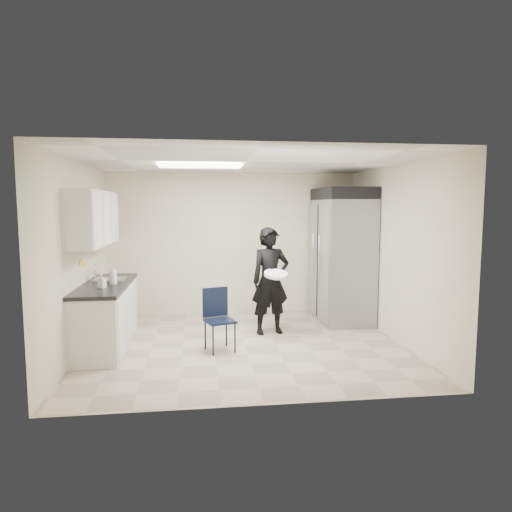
{
  "coord_description": "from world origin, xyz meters",
  "views": [
    {
      "loc": [
        -0.65,
        -6.34,
        1.99
      ],
      "look_at": [
        0.19,
        0.2,
        1.27
      ],
      "focal_mm": 32.0,
      "sensor_mm": 36.0,
      "label": 1
    }
  ],
  "objects": [
    {
      "name": "floor",
      "position": [
        0.0,
        0.0,
        0.0
      ],
      "size": [
        4.5,
        4.5,
        0.0
      ],
      "primitive_type": "plane",
      "color": "tan",
      "rests_on": "ground"
    },
    {
      "name": "soap_bottle_b",
      "position": [
        -1.92,
        -0.16,
        1.0
      ],
      "size": [
        0.11,
        0.11,
        0.19
      ],
      "primitive_type": "imported",
      "rotation": [
        0.0,
        0.0,
        -0.42
      ],
      "color": "#9E9FA9",
      "rests_on": "countertop"
    },
    {
      "name": "commercial_fridge",
      "position": [
        1.83,
        1.27,
        1.05
      ],
      "size": [
        0.8,
        1.35,
        2.1
      ],
      "primitive_type": "cube",
      "color": "gray",
      "rests_on": "floor"
    },
    {
      "name": "notice_sticker_left",
      "position": [
        -2.24,
        0.1,
        1.22
      ],
      "size": [
        0.0,
        0.12,
        0.07
      ],
      "primitive_type": "cube",
      "color": "yellow",
      "rests_on": "left_wall"
    },
    {
      "name": "countertop",
      "position": [
        -1.95,
        0.2,
        0.89
      ],
      "size": [
        0.64,
        1.95,
        0.05
      ],
      "primitive_type": "cube",
      "color": "black",
      "rests_on": "lower_counter"
    },
    {
      "name": "notice_sticker_right",
      "position": [
        -2.24,
        0.3,
        1.18
      ],
      "size": [
        0.0,
        0.12,
        0.07
      ],
      "primitive_type": "cube",
      "color": "yellow",
      "rests_on": "left_wall"
    },
    {
      "name": "left_wall",
      "position": [
        -2.25,
        0.0,
        1.3
      ],
      "size": [
        0.0,
        4.0,
        4.0
      ],
      "primitive_type": "plane",
      "rotation": [
        1.57,
        0.0,
        1.57
      ],
      "color": "beige",
      "rests_on": "floor"
    },
    {
      "name": "man_tuxedo",
      "position": [
        0.47,
        0.59,
        0.83
      ],
      "size": [
        0.68,
        0.51,
        1.67
      ],
      "primitive_type": "imported",
      "rotation": [
        0.0,
        0.0,
        0.19
      ],
      "color": "black",
      "rests_on": "floor"
    },
    {
      "name": "ceiling_panel",
      "position": [
        -0.6,
        0.4,
        2.57
      ],
      "size": [
        1.2,
        0.6,
        0.02
      ],
      "primitive_type": "cube",
      "color": "white",
      "rests_on": "ceiling"
    },
    {
      "name": "upper_cabinets",
      "position": [
        -2.08,
        0.2,
        1.83
      ],
      "size": [
        0.35,
        1.8,
        0.75
      ],
      "primitive_type": "cube",
      "color": "silver",
      "rests_on": "left_wall"
    },
    {
      "name": "towel_dispenser",
      "position": [
        -2.14,
        1.35,
        1.62
      ],
      "size": [
        0.22,
        0.3,
        0.35
      ],
      "primitive_type": "cube",
      "color": "black",
      "rests_on": "left_wall"
    },
    {
      "name": "right_wall",
      "position": [
        2.25,
        0.0,
        1.3
      ],
      "size": [
        0.0,
        4.0,
        4.0
      ],
      "primitive_type": "plane",
      "rotation": [
        1.57,
        0.0,
        -1.57
      ],
      "color": "beige",
      "rests_on": "floor"
    },
    {
      "name": "sink",
      "position": [
        -1.93,
        0.45,
        0.87
      ],
      "size": [
        0.42,
        0.4,
        0.14
      ],
      "primitive_type": "cube",
      "color": "gray",
      "rests_on": "countertop"
    },
    {
      "name": "ceiling",
      "position": [
        0.0,
        0.0,
        2.6
      ],
      "size": [
        4.5,
        4.5,
        0.0
      ],
      "primitive_type": "plane",
      "rotation": [
        3.14,
        0.0,
        0.0
      ],
      "color": "silver",
      "rests_on": "back_wall"
    },
    {
      "name": "back_wall",
      "position": [
        0.0,
        2.0,
        1.3
      ],
      "size": [
        4.5,
        0.0,
        4.5
      ],
      "primitive_type": "plane",
      "rotation": [
        1.57,
        0.0,
        0.0
      ],
      "color": "beige",
      "rests_on": "floor"
    },
    {
      "name": "bucket_lid",
      "position": [
        0.51,
        0.35,
        0.97
      ],
      "size": [
        0.42,
        0.42,
        0.04
      ],
      "primitive_type": "cylinder",
      "rotation": [
        0.0,
        0.0,
        0.19
      ],
      "color": "silver",
      "rests_on": "man_tuxedo"
    },
    {
      "name": "faucet",
      "position": [
        -2.13,
        0.45,
        1.02
      ],
      "size": [
        0.02,
        0.02,
        0.24
      ],
      "primitive_type": "cylinder",
      "color": "silver",
      "rests_on": "countertop"
    },
    {
      "name": "fridge_compressor",
      "position": [
        1.83,
        1.27,
        2.2
      ],
      "size": [
        0.8,
        1.35,
        0.2
      ],
      "primitive_type": "cube",
      "color": "black",
      "rests_on": "commercial_fridge"
    },
    {
      "name": "lower_counter",
      "position": [
        -1.95,
        0.2,
        0.43
      ],
      "size": [
        0.6,
        1.9,
        0.86
      ],
      "primitive_type": "cube",
      "color": "silver",
      "rests_on": "floor"
    },
    {
      "name": "soap_bottle_a",
      "position": [
        -1.82,
        0.09,
        1.04
      ],
      "size": [
        0.15,
        0.15,
        0.27
      ],
      "primitive_type": "imported",
      "rotation": [
        0.0,
        0.0,
        0.68
      ],
      "color": "white",
      "rests_on": "countertop"
    },
    {
      "name": "folding_chair",
      "position": [
        -0.36,
        -0.19,
        0.42
      ],
      "size": [
        0.47,
        0.47,
        0.84
      ],
      "primitive_type": "cube",
      "rotation": [
        0.0,
        0.0,
        0.31
      ],
      "color": "black",
      "rests_on": "floor"
    }
  ]
}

